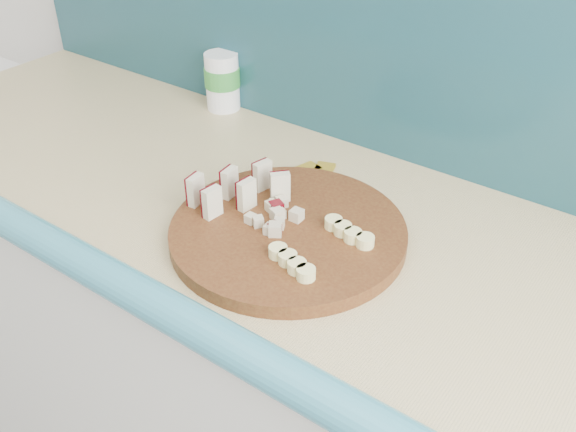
% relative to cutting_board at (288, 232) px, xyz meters
% --- Properties ---
extents(kitchen_counter, '(2.20, 0.63, 0.91)m').
position_rel_cutting_board_xyz_m(kitchen_counter, '(0.09, 0.06, -0.47)').
color(kitchen_counter, white).
rests_on(kitchen_counter, ground).
extents(backsplash, '(2.20, 0.02, 0.50)m').
position_rel_cutting_board_xyz_m(backsplash, '(0.09, 0.35, 0.24)').
color(backsplash, teal).
rests_on(backsplash, kitchen_counter).
extents(cutting_board, '(0.46, 0.46, 0.02)m').
position_rel_cutting_board_xyz_m(cutting_board, '(0.00, 0.00, 0.00)').
color(cutting_board, '#401C0D').
rests_on(cutting_board, kitchen_counter).
extents(apple_wedges, '(0.13, 0.15, 0.05)m').
position_rel_cutting_board_xyz_m(apple_wedges, '(-0.11, 0.01, 0.04)').
color(apple_wedges, beige).
rests_on(apple_wedges, cutting_board).
extents(apple_chunks, '(0.06, 0.06, 0.02)m').
position_rel_cutting_board_xyz_m(apple_chunks, '(-0.02, 0.01, 0.02)').
color(apple_chunks, beige).
rests_on(apple_chunks, cutting_board).
extents(banana_slices, '(0.12, 0.16, 0.02)m').
position_rel_cutting_board_xyz_m(banana_slices, '(0.08, -0.02, 0.02)').
color(banana_slices, '#FDF49A').
rests_on(banana_slices, cutting_board).
extents(canister, '(0.08, 0.08, 0.13)m').
position_rel_cutting_board_xyz_m(canister, '(-0.41, 0.31, 0.05)').
color(canister, white).
rests_on(canister, kitchen_counter).
extents(banana_peel, '(0.22, 0.18, 0.01)m').
position_rel_cutting_board_xyz_m(banana_peel, '(-0.06, 0.14, -0.01)').
color(banana_peel, gold).
rests_on(banana_peel, kitchen_counter).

